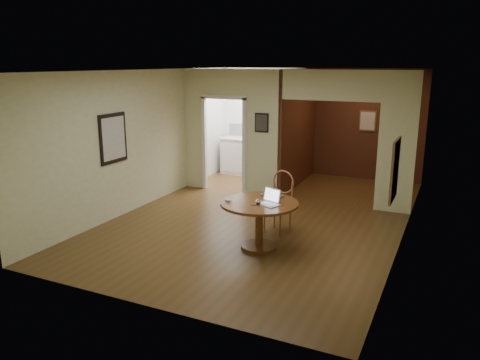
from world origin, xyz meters
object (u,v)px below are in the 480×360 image
at_px(closed_laptop, 270,196).
at_px(chair, 280,198).
at_px(dining_table, 259,214).
at_px(open_laptop, 270,200).

bearing_deg(closed_laptop, chair, 100.23).
xyz_separation_m(chair, closed_laptop, (0.03, -0.53, 0.18)).
distance_m(dining_table, closed_laptop, 0.40).
bearing_deg(closed_laptop, open_laptop, -61.94).
bearing_deg(chair, closed_laptop, -74.68).
relative_size(chair, open_laptop, 2.81).
relative_size(dining_table, open_laptop, 3.21).
relative_size(dining_table, closed_laptop, 3.32).
xyz_separation_m(dining_table, chair, (0.02, 0.87, 0.03)).
relative_size(open_laptop, closed_laptop, 1.04).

